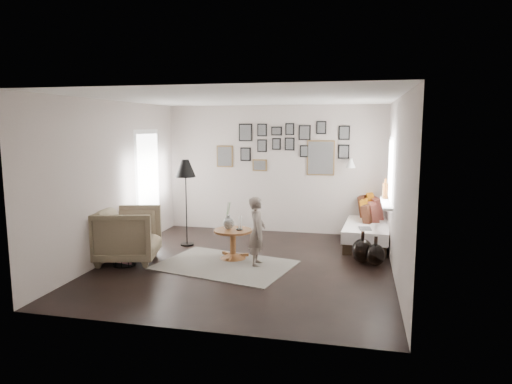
% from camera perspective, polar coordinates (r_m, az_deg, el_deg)
% --- Properties ---
extents(ground, '(4.80, 4.80, 0.00)m').
position_cam_1_polar(ground, '(7.34, -1.26, -9.08)').
color(ground, black).
rests_on(ground, ground).
extents(wall_back, '(4.50, 0.00, 4.50)m').
position_cam_1_polar(wall_back, '(9.39, 2.28, 2.86)').
color(wall_back, '#ADA097').
rests_on(wall_back, ground).
extents(wall_front, '(4.50, 0.00, 4.50)m').
position_cam_1_polar(wall_front, '(4.79, -8.30, -2.52)').
color(wall_front, '#ADA097').
rests_on(wall_front, ground).
extents(wall_left, '(0.00, 4.80, 4.80)m').
position_cam_1_polar(wall_left, '(7.91, -17.32, 1.46)').
color(wall_left, '#ADA097').
rests_on(wall_left, ground).
extents(wall_right, '(0.00, 4.80, 4.80)m').
position_cam_1_polar(wall_right, '(6.87, 17.23, 0.47)').
color(wall_right, '#ADA097').
rests_on(wall_right, ground).
extents(ceiling, '(4.80, 4.80, 0.00)m').
position_cam_1_polar(ceiling, '(7.01, -1.33, 11.64)').
color(ceiling, white).
rests_on(ceiling, wall_back).
extents(door_left, '(0.00, 2.14, 2.14)m').
position_cam_1_polar(door_left, '(8.98, -13.35, 0.79)').
color(door_left, white).
rests_on(door_left, wall_left).
extents(window_right, '(0.15, 1.32, 1.30)m').
position_cam_1_polar(window_right, '(8.24, 15.91, -0.80)').
color(window_right, white).
rests_on(window_right, wall_right).
extents(gallery_wall, '(2.74, 0.03, 1.08)m').
position_cam_1_polar(gallery_wall, '(9.29, 4.02, 5.53)').
color(gallery_wall, brown).
rests_on(gallery_wall, wall_back).
extents(wall_sconce, '(0.18, 0.36, 0.16)m').
position_cam_1_polar(wall_sconce, '(8.95, 11.78, 3.47)').
color(wall_sconce, white).
rests_on(wall_sconce, wall_back).
extents(rug, '(2.30, 1.84, 0.01)m').
position_cam_1_polar(rug, '(7.32, -3.92, -9.08)').
color(rug, '#B5AF9F').
rests_on(rug, ground).
extents(pedestal_table, '(0.63, 0.63, 0.50)m').
position_cam_1_polar(pedestal_table, '(7.59, -2.90, -6.68)').
color(pedestal_table, brown).
rests_on(pedestal_table, ground).
extents(vase, '(0.18, 0.18, 0.45)m').
position_cam_1_polar(vase, '(7.54, -3.46, -3.63)').
color(vase, black).
rests_on(vase, pedestal_table).
extents(candles, '(0.11, 0.11, 0.23)m').
position_cam_1_polar(candles, '(7.48, -2.10, -3.91)').
color(candles, black).
rests_on(candles, pedestal_table).
extents(daybed, '(0.90, 1.89, 0.89)m').
position_cam_1_polar(daybed, '(8.83, 13.75, -4.40)').
color(daybed, black).
rests_on(daybed, ground).
extents(magazine_on_daybed, '(0.23, 0.29, 0.01)m').
position_cam_1_polar(magazine_on_daybed, '(8.18, 13.48, -4.46)').
color(magazine_on_daybed, black).
rests_on(magazine_on_daybed, daybed).
extents(armchair, '(1.17, 1.15, 0.88)m').
position_cam_1_polar(armchair, '(7.71, -15.71, -5.14)').
color(armchair, '#74674E').
rests_on(armchair, ground).
extents(armchair_cushion, '(0.48, 0.49, 0.18)m').
position_cam_1_polar(armchair_cushion, '(7.73, -15.35, -4.79)').
color(armchair_cushion, silver).
rests_on(armchair_cushion, armchair).
extents(floor_lamp, '(0.37, 0.37, 1.58)m').
position_cam_1_polar(floor_lamp, '(8.35, -8.81, 2.54)').
color(floor_lamp, black).
rests_on(floor_lamp, ground).
extents(magazine_basket, '(0.36, 0.36, 0.43)m').
position_cam_1_polar(magazine_basket, '(7.56, -16.17, -7.22)').
color(magazine_basket, black).
rests_on(magazine_basket, ground).
extents(demijohn_large, '(0.34, 0.34, 0.51)m').
position_cam_1_polar(demijohn_large, '(7.59, 13.14, -7.14)').
color(demijohn_large, black).
rests_on(demijohn_large, ground).
extents(demijohn_small, '(0.30, 0.30, 0.47)m').
position_cam_1_polar(demijohn_small, '(7.48, 14.70, -7.59)').
color(demijohn_small, black).
rests_on(demijohn_small, ground).
extents(child, '(0.28, 0.41, 1.09)m').
position_cam_1_polar(child, '(7.18, 0.15, -4.95)').
color(child, '#6B5D54').
rests_on(child, ground).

